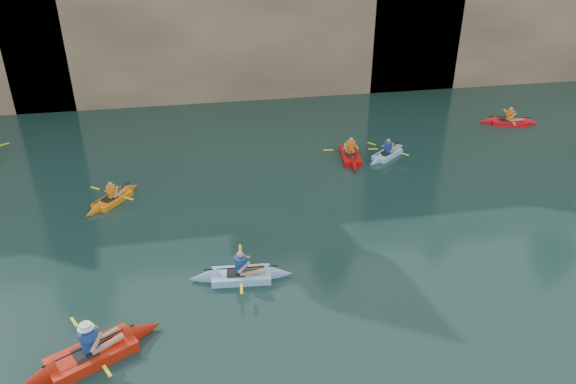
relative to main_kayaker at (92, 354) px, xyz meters
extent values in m
cube|color=black|center=(0.00, 18.86, 1.41)|extent=(3.50, 1.00, 3.20)
cube|color=black|center=(14.00, 18.86, 2.06)|extent=(5.00, 1.00, 4.50)
cube|color=red|center=(0.00, 0.00, -0.02)|extent=(3.02, 2.20, 0.33)
cone|color=red|center=(1.22, 0.66, -0.02)|extent=(1.33, 1.27, 0.88)
cone|color=red|center=(-1.22, -0.66, -0.02)|extent=(1.33, 1.27, 0.88)
cube|color=black|center=(-0.13, -0.07, 0.12)|extent=(0.74, 0.74, 0.04)
cube|color=#1B4099|center=(0.00, 0.00, 0.44)|extent=(0.45, 0.40, 0.56)
sphere|color=tan|center=(0.00, 0.00, 0.84)|extent=(0.23, 0.23, 0.23)
cylinder|color=black|center=(0.00, 0.00, 0.29)|extent=(2.08, 1.15, 0.04)
cube|color=yellow|center=(-0.51, 0.94, 0.29)|extent=(0.27, 0.41, 0.02)
cube|color=yellow|center=(0.51, -0.94, 0.29)|extent=(0.27, 0.41, 0.02)
cylinder|color=white|center=(0.00, 0.00, 0.89)|extent=(0.40, 0.40, 0.11)
cube|color=orange|center=(-0.24, 8.11, -0.07)|extent=(1.82, 2.06, 0.23)
cone|color=orange|center=(0.37, 8.88, -0.07)|extent=(0.95, 0.97, 0.63)
cone|color=orange|center=(-0.85, 7.33, -0.07)|extent=(0.95, 0.97, 0.63)
cube|color=black|center=(-0.33, 7.99, 0.01)|extent=(0.65, 0.68, 0.04)
cube|color=orange|center=(-0.24, 8.11, 0.25)|extent=(0.32, 0.34, 0.42)
sphere|color=tan|center=(-0.24, 8.11, 0.56)|extent=(0.18, 0.18, 0.18)
cylinder|color=black|center=(-0.24, 8.11, 0.18)|extent=(1.18, 1.48, 0.04)
cube|color=yellow|center=(-0.89, 8.62, 0.18)|extent=(0.38, 0.32, 0.02)
cube|color=yellow|center=(0.41, 7.59, 0.18)|extent=(0.38, 0.32, 0.02)
cube|color=#95C7FA|center=(4.01, 2.60, -0.05)|extent=(2.47, 0.98, 0.27)
cone|color=#95C7FA|center=(5.15, 2.50, -0.05)|extent=(0.91, 0.82, 0.75)
cone|color=#95C7FA|center=(2.88, 2.69, -0.05)|extent=(0.91, 0.82, 0.75)
cube|color=black|center=(3.86, 2.61, 0.06)|extent=(0.59, 0.51, 0.04)
cube|color=navy|center=(4.01, 2.60, 0.35)|extent=(0.36, 0.25, 0.50)
sphere|color=tan|center=(4.01, 2.60, 0.71)|extent=(0.21, 0.21, 0.21)
cylinder|color=black|center=(4.01, 2.60, 0.23)|extent=(2.21, 0.22, 0.04)
cube|color=yellow|center=(4.10, 3.60, 0.23)|extent=(0.11, 0.43, 0.02)
cube|color=yellow|center=(3.93, 1.59, 0.23)|extent=(0.11, 0.43, 0.02)
cube|color=red|center=(9.56, 10.24, -0.06)|extent=(1.05, 2.57, 0.26)
cone|color=red|center=(9.70, 11.41, -0.06)|extent=(0.82, 0.96, 0.72)
cone|color=red|center=(9.42, 9.07, -0.06)|extent=(0.82, 0.96, 0.72)
cube|color=black|center=(9.54, 10.09, 0.05)|extent=(0.51, 0.60, 0.04)
cube|color=orange|center=(9.56, 10.24, 0.33)|extent=(0.25, 0.35, 0.48)
sphere|color=tan|center=(9.56, 10.24, 0.67)|extent=(0.20, 0.20, 0.20)
cylinder|color=black|center=(9.56, 10.24, 0.22)|extent=(0.29, 2.12, 0.04)
cube|color=yellow|center=(8.60, 10.36, 0.22)|extent=(0.43, 0.13, 0.02)
cube|color=yellow|center=(10.52, 10.12, 0.22)|extent=(0.43, 0.13, 0.02)
cube|color=yellow|center=(-5.30, 13.44, 0.22)|extent=(0.40, 0.29, 0.02)
cube|color=#98C7FF|center=(11.19, 10.11, -0.07)|extent=(2.04, 1.83, 0.23)
cone|color=#98C7FF|center=(11.96, 10.73, -0.07)|extent=(0.97, 0.95, 0.63)
cone|color=#98C7FF|center=(10.43, 9.48, -0.07)|extent=(0.97, 0.95, 0.63)
cube|color=black|center=(11.08, 10.01, 0.01)|extent=(0.67, 0.65, 0.04)
cube|color=navy|center=(11.19, 10.11, 0.25)|extent=(0.34, 0.32, 0.42)
sphere|color=tan|center=(11.19, 10.11, 0.55)|extent=(0.18, 0.18, 0.18)
cylinder|color=black|center=(11.19, 10.11, 0.18)|extent=(1.46, 1.20, 0.04)
cube|color=yellow|center=(10.67, 10.75, 0.18)|extent=(0.33, 0.38, 0.02)
cube|color=yellow|center=(11.71, 9.47, 0.18)|extent=(0.33, 0.38, 0.02)
cube|color=red|center=(18.33, 12.63, -0.07)|extent=(2.35, 1.27, 0.24)
cone|color=red|center=(19.35, 12.35, -0.07)|extent=(0.94, 0.86, 0.67)
cone|color=red|center=(17.31, 12.91, -0.07)|extent=(0.94, 0.86, 0.67)
cube|color=black|center=(18.18, 12.67, 0.03)|extent=(0.64, 0.55, 0.04)
cube|color=orange|center=(18.33, 12.63, 0.29)|extent=(0.35, 0.27, 0.45)
sphere|color=tan|center=(18.33, 12.63, 0.61)|extent=(0.19, 0.19, 0.19)
cylinder|color=black|center=(18.33, 12.63, 0.20)|extent=(1.92, 0.56, 0.04)
cube|color=yellow|center=(18.57, 13.48, 0.20)|extent=(0.19, 0.43, 0.02)
cube|color=yellow|center=(18.09, 11.77, 0.20)|extent=(0.19, 0.43, 0.02)
camera|label=1|loc=(3.02, -11.00, 10.30)|focal=35.00mm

